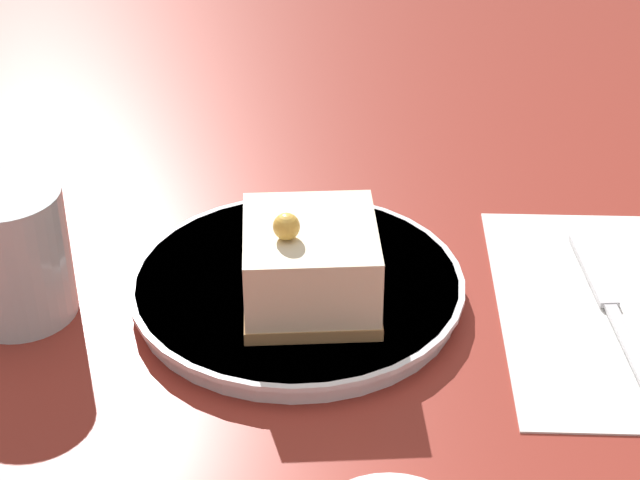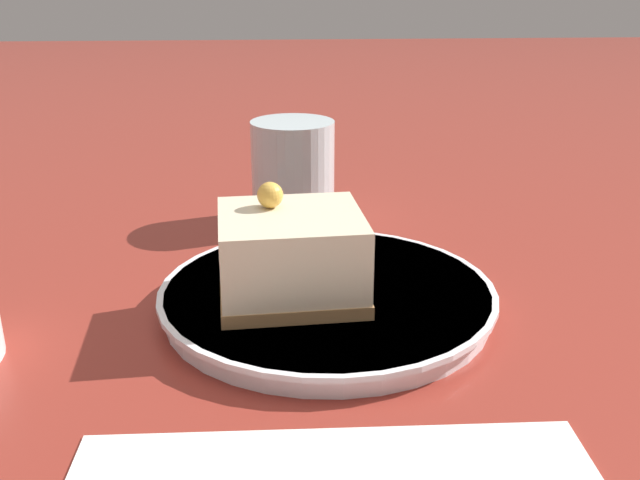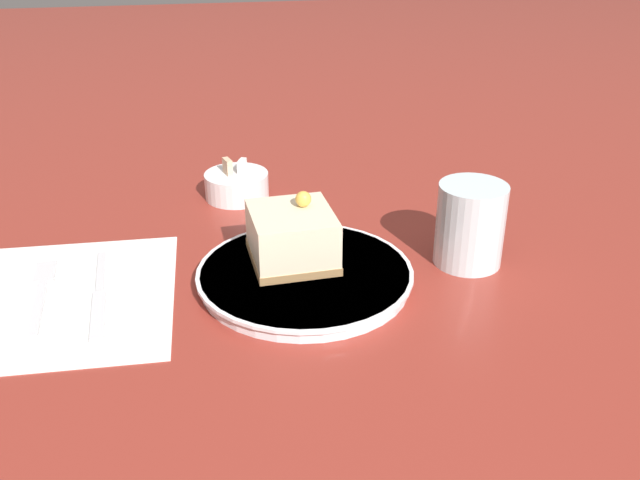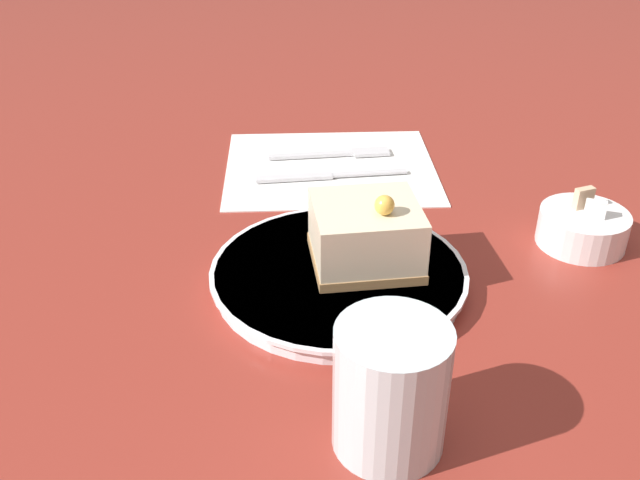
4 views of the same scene
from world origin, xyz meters
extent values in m
plane|color=maroon|center=(0.00, 0.00, 0.00)|extent=(4.00, 4.00, 0.00)
cylinder|color=white|center=(-0.02, 0.00, 0.01)|extent=(0.23, 0.23, 0.02)
cylinder|color=white|center=(-0.02, 0.00, 0.02)|extent=(0.24, 0.24, 0.00)
cube|color=#9E7547|center=(-0.03, 0.03, 0.02)|extent=(0.10, 0.10, 0.01)
cube|color=beige|center=(-0.03, 0.03, 0.05)|extent=(0.10, 0.10, 0.05)
sphere|color=#EFB747|center=(-0.01, 0.04, 0.09)|extent=(0.02, 0.02, 0.02)
cylinder|color=silver|center=(0.18, 0.02, 0.05)|extent=(0.08, 0.08, 0.10)
camera|label=1|loc=(-0.04, 0.63, 0.45)|focal=60.00mm
camera|label=2|loc=(-0.48, 0.04, 0.23)|focal=40.00mm
camera|label=3|loc=(-0.12, -0.68, 0.40)|focal=40.00mm
camera|label=4|loc=(0.53, -0.05, 0.38)|focal=40.00mm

